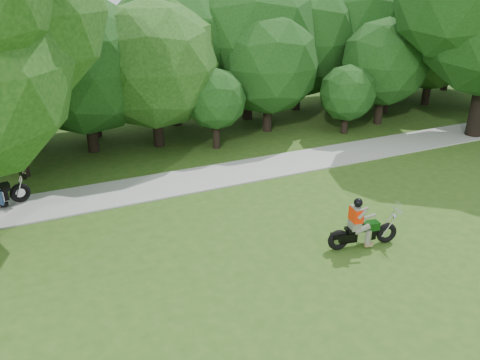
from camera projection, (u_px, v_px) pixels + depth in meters
ground at (423, 268)px, 12.29m from camera, size 100.00×100.00×0.00m
walkway at (277, 165)px, 18.95m from camera, size 60.00×2.20×0.06m
tree_line at (244, 49)px, 23.55m from camera, size 39.23×11.96×7.79m
chopper_motorcycle at (360, 229)px, 13.08m from camera, size 2.13×0.72×1.53m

